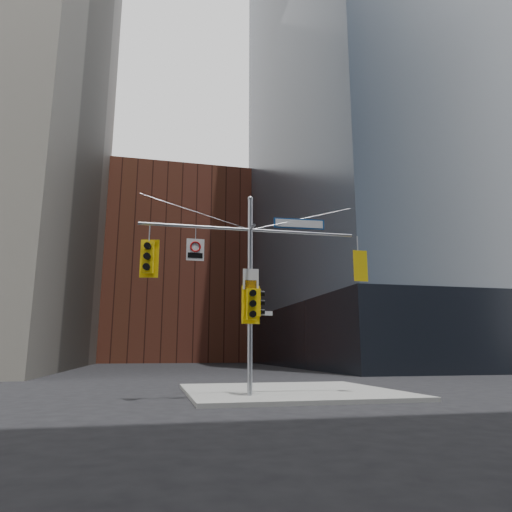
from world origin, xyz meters
name	(u,v)px	position (x,y,z in m)	size (l,w,h in m)	color
ground	(264,407)	(0.00, 0.00, 0.00)	(160.00, 160.00, 0.00)	black
sidewalk_corner	(289,392)	(2.00, 4.00, 0.07)	(8.00, 8.00, 0.15)	gray
tower_ne	(413,11)	(28.00, 32.00, 45.00)	(36.00, 36.00, 90.00)	#979DA1
podium_ne	(439,338)	(28.00, 32.00, 3.00)	(36.40, 36.40, 6.00)	black
brick_midrise	(176,270)	(0.00, 58.00, 14.00)	(26.00, 20.00, 28.00)	brown
signal_assembly	(250,272)	(0.00, 1.99, 4.42)	(8.00, 0.80, 7.30)	#9A9CA2
traffic_light_west_arm	(148,258)	(-3.59, 2.01, 4.80)	(0.64, 0.58, 1.35)	yellow
traffic_light_east_arm	(359,267)	(4.24, 1.99, 4.80)	(0.56, 0.45, 1.18)	yellow
traffic_light_pole_side	(259,303)	(0.32, 1.99, 3.33)	(0.42, 0.36, 0.96)	yellow
traffic_light_pole_front	(252,304)	(0.00, 1.73, 3.24)	(0.64, 0.51, 1.35)	yellow
street_sign_blade	(299,224)	(1.89, 2.00, 6.35)	(1.96, 0.15, 0.38)	navy
regulatory_sign_arm	(195,249)	(-1.99, 1.97, 5.18)	(0.63, 0.09, 0.79)	silver
regulatory_sign_pole	(251,280)	(0.00, 1.88, 4.13)	(0.57, 0.07, 0.74)	silver
street_blade_ew	(262,313)	(0.45, 2.00, 2.96)	(0.77, 0.13, 0.15)	silver
street_blade_ns	(247,315)	(0.00, 2.45, 2.90)	(0.09, 0.75, 0.15)	#145926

